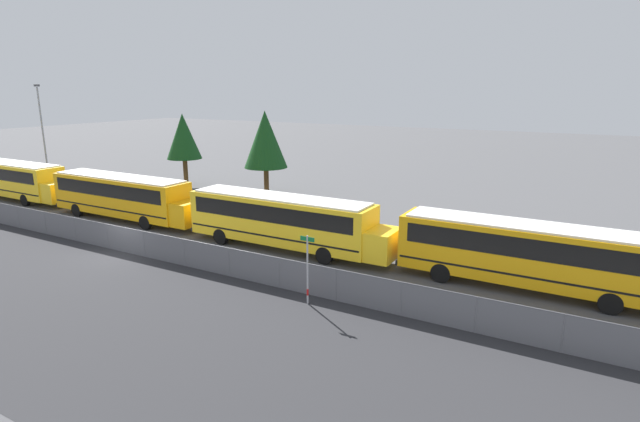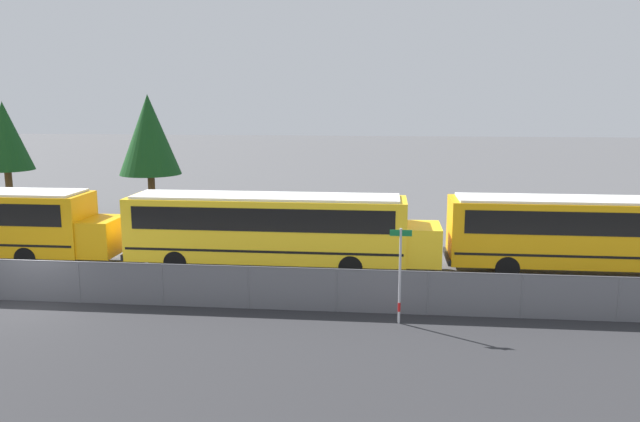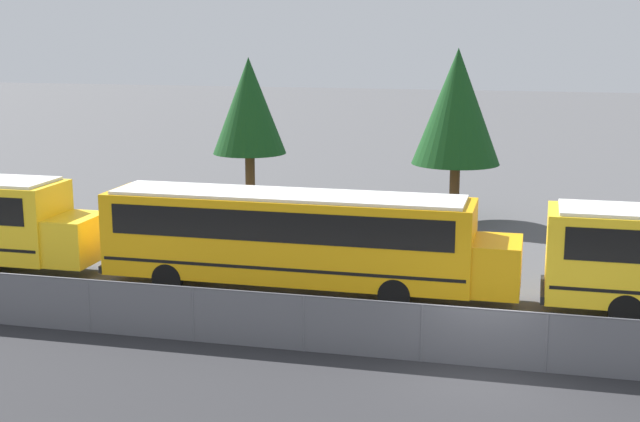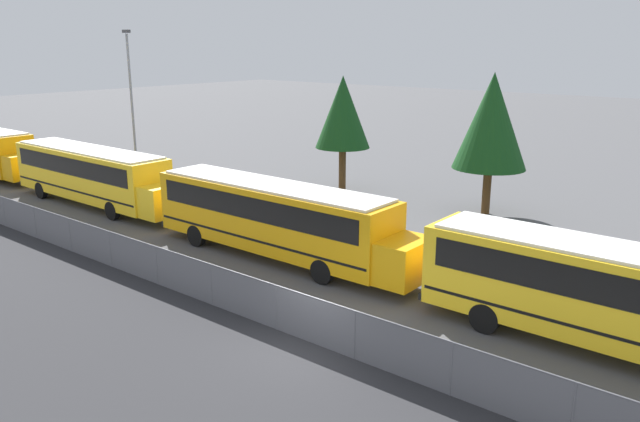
% 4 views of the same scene
% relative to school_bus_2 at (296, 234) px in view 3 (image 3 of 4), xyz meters
% --- Properties ---
extents(ground_plane, '(200.00, 200.00, 0.00)m').
position_rel_school_bus_2_xyz_m(ground_plane, '(6.21, -5.05, -1.90)').
color(ground_plane, '#4C4C4F').
extents(fence, '(95.11, 0.07, 1.53)m').
position_rel_school_bus_2_xyz_m(fence, '(6.21, -5.05, -1.12)').
color(fence, '#9EA0A5').
rests_on(fence, ground_plane).
extents(school_bus_2, '(13.25, 2.44, 3.21)m').
position_rel_school_bus_2_xyz_m(school_bus_2, '(0.00, 0.00, 0.00)').
color(school_bus_2, orange).
rests_on(school_bus_2, ground_plane).
extents(tree_0, '(3.31, 3.31, 7.01)m').
position_rel_school_bus_2_xyz_m(tree_0, '(-5.40, 11.77, 2.91)').
color(tree_0, '#51381E').
rests_on(tree_0, ground_plane).
extents(tree_1, '(3.83, 3.83, 7.45)m').
position_rel_school_bus_2_xyz_m(tree_1, '(3.82, 12.31, 3.03)').
color(tree_1, '#51381E').
rests_on(tree_1, ground_plane).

